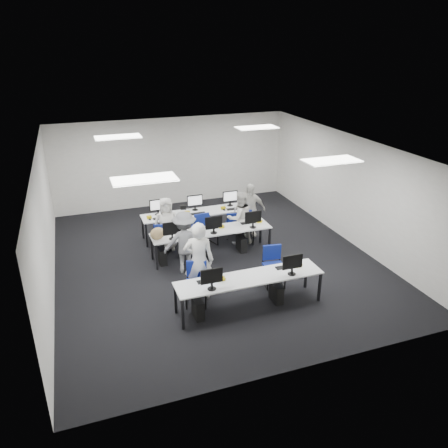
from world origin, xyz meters
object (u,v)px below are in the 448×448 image
object	(u,v)px
chair_1	(273,273)
student_0	(199,261)
chair_3	(208,236)
chair_2	(172,244)
chair_7	(233,229)
photographer	(185,242)
desk_mid	(212,232)
student_2	(166,224)
chair_5	(163,241)
chair_6	(199,232)
chair_0	(197,291)
student_1	(240,218)
desk_front	(250,279)
student_3	(249,210)
chair_4	(245,233)

from	to	relation	value
chair_1	student_0	bearing A→B (deg)	-174.08
chair_1	chair_3	size ratio (longest dim) A/B	1.15
chair_2	chair_7	distance (m)	1.97
chair_3	photographer	distance (m)	1.69
desk_mid	student_2	distance (m)	1.30
chair_3	chair_5	world-z (taller)	chair_5
desk_mid	chair_6	world-z (taller)	chair_6
chair_3	chair_6	world-z (taller)	chair_6
chair_0	photographer	size ratio (longest dim) A/B	0.59
chair_1	chair_5	size ratio (longest dim) A/B	1.14
chair_5	photographer	bearing A→B (deg)	-57.09
chair_7	student_1	xyz separation A→B (m)	(0.04, -0.44, 0.52)
desk_front	chair_1	xyz separation A→B (m)	(0.90, 0.68, -0.38)
chair_6	student_0	xyz separation A→B (m)	(-0.83, -2.78, 0.61)
chair_7	student_3	size ratio (longest dim) A/B	0.51
desk_front	chair_6	xyz separation A→B (m)	(-0.07, 3.53, -0.39)
chair_1	chair_3	distance (m)	2.70
chair_1	chair_3	xyz separation A→B (m)	(-0.80, 2.58, -0.04)
chair_1	chair_4	distance (m)	2.42
desk_mid	student_3	world-z (taller)	student_3
desk_front	student_0	xyz separation A→B (m)	(-0.90, 0.74, 0.23)
student_3	photographer	distance (m)	2.75
chair_0	desk_front	bearing A→B (deg)	-6.66
desk_front	student_2	bearing A→B (deg)	106.92
chair_0	student_1	world-z (taller)	student_1
chair_5	chair_2	bearing A→B (deg)	-35.50
chair_2	chair_5	xyz separation A→B (m)	(-0.19, 0.29, -0.02)
desk_mid	chair_0	xyz separation A→B (m)	(-1.03, -2.08, -0.38)
chair_4	chair_5	bearing A→B (deg)	-172.57
student_0	student_2	distance (m)	2.66
student_2	photographer	distance (m)	1.40
chair_5	photographer	world-z (taller)	photographer
chair_2	chair_6	bearing A→B (deg)	42.24
chair_3	chair_4	size ratio (longest dim) A/B	0.91
student_3	student_1	bearing A→B (deg)	-130.75
chair_0	chair_2	size ratio (longest dim) A/B	1.06
chair_6	chair_1	bearing A→B (deg)	-76.91
desk_front	chair_6	world-z (taller)	chair_6
chair_2	photographer	distance (m)	1.19
chair_3	student_2	xyz separation A→B (m)	(-1.14, 0.14, 0.48)
desk_front	chair_3	world-z (taller)	chair_3
student_3	student_0	bearing A→B (deg)	-122.72
desk_front	student_0	size ratio (longest dim) A/B	1.76
chair_0	chair_2	world-z (taller)	chair_0
chair_0	student_0	world-z (taller)	student_0
chair_1	photographer	world-z (taller)	photographer
desk_front	chair_3	xyz separation A→B (m)	(0.10, 3.26, -0.42)
student_0	photographer	xyz separation A→B (m)	(0.01, 1.26, -0.11)
desk_mid	chair_4	xyz separation A→B (m)	(1.16, 0.49, -0.40)
chair_7	chair_5	bearing A→B (deg)	-160.10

